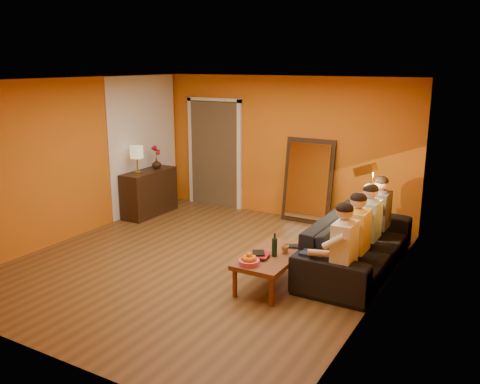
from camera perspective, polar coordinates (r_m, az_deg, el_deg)
The scene contains 27 objects.
room_shell at distance 7.37m, azimuth -2.87°, elevation 2.38°, with size 5.00×5.50×2.60m.
white_accent at distance 9.93m, azimuth -10.73°, elevation 5.26°, with size 0.02×1.90×2.58m, color white.
doorway_recess at distance 10.25m, azimuth -2.52°, elevation 4.36°, with size 1.06×0.30×2.10m, color #3F2D19.
door_jamb_left at distance 10.46m, azimuth -5.52°, elevation 4.52°, with size 0.08×0.06×2.20m, color white.
door_jamb_right at distance 9.86m, azimuth -0.08°, elevation 3.98°, with size 0.08×0.06×2.20m, color white.
door_header at distance 10.02m, azimuth -2.96°, elevation 10.30°, with size 1.22×0.06×0.08m, color white.
mirror_frame at distance 9.21m, azimuth 7.68°, elevation 1.26°, with size 0.92×0.06×1.52m, color #311F10.
mirror_glass at distance 9.18m, azimuth 7.59°, elevation 1.21°, with size 0.78×0.02×1.36m, color white.
sideboard at distance 9.80m, azimuth -10.15°, elevation -0.06°, with size 0.44×1.18×0.85m, color #311F10.
table_lamp at distance 9.43m, azimuth -11.49°, elevation 3.55°, with size 0.24×0.24×0.51m, color beige, non-canonical shape.
sofa at distance 7.32m, azimuth 13.03°, elevation -5.69°, with size 0.98×2.51×0.73m, color black.
coffee_table at distance 6.71m, azimuth 3.65°, elevation -8.66°, with size 0.62×1.22×0.42m, color brown, non-canonical shape.
floor_lamp at distance 7.41m, azimuth 14.50°, elevation -2.65°, with size 0.30×0.24×1.44m, color #AC8D32, non-canonical shape.
dog at distance 6.52m, azimuth 11.54°, elevation -8.47°, with size 0.36×0.56×0.66m, color olive, non-canonical shape.
person_far_left at distance 6.30m, azimuth 11.60°, elevation -6.58°, with size 0.70×0.44×1.22m, color white, non-canonical shape.
person_mid_left at distance 6.79m, azimuth 13.08°, elevation -5.09°, with size 0.70×0.44×1.22m, color #E1BE4B, non-canonical shape.
person_mid_right at distance 7.30m, azimuth 14.35°, elevation -3.81°, with size 0.70×0.44×1.22m, color #95C9E7, non-canonical shape.
person_far_right at distance 7.81m, azimuth 15.45°, elevation -2.69°, with size 0.70×0.44×1.22m, color #302F34, non-canonical shape.
fruit_bowl at distance 6.27m, azimuth 1.03°, elevation -7.46°, with size 0.26×0.26×0.16m, color #E3507B, non-canonical shape.
wine_bottle at distance 6.51m, azimuth 3.90°, elevation -5.94°, with size 0.07×0.07×0.31m, color black.
tumbler at distance 6.66m, azimuth 5.07°, elevation -6.45°, with size 0.11×0.11×0.10m, color #B27F3F.
laptop at distance 6.85m, azimuth 6.34°, elevation -6.21°, with size 0.32×0.21×0.03m, color black.
book_lower at distance 6.53m, azimuth 1.47°, elevation -7.18°, with size 0.19×0.25×0.02m, color #311F10.
book_mid at distance 6.53m, azimuth 1.59°, elevation -6.98°, with size 0.19×0.26×0.02m, color #A2121C.
book_upper at distance 6.51m, azimuth 1.43°, elevation -6.87°, with size 0.15×0.20×0.02m, color black.
vase at distance 9.87m, azimuth -9.36°, elevation 3.17°, with size 0.18×0.18×0.19m, color #311F10.
flowers at distance 9.83m, azimuth -9.42°, elevation 4.61°, with size 0.17×0.17×0.45m, color #A2121C, non-canonical shape.
Camera 1 is at (3.90, -5.70, 2.83)m, focal length 38.00 mm.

